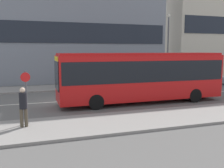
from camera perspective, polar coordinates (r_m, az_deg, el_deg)
The scene contains 9 objects.
ground_plane at distance 18.14m, azimuth -11.92°, elevation -3.98°, with size 120.00×120.00×0.00m, color #595654.
sidewalk_near at distance 12.12m, azimuth -8.56°, elevation -9.48°, with size 44.00×3.50×0.13m.
sidewalk_far at distance 24.26m, azimuth -13.58°, elevation -0.93°, with size 44.00×3.50×0.13m.
lane_centerline at distance 18.14m, azimuth -11.92°, elevation -3.96°, with size 41.80×0.16×0.01m.
city_bus at distance 17.39m, azimuth 6.81°, elevation 2.22°, with size 11.60×2.54×3.44m.
parked_car_0 at distance 26.78m, azimuth 18.80°, elevation 0.98°, with size 4.58×1.87×1.44m.
pedestrian_near_stop at distance 12.09m, azimuth -19.64°, elevation -4.43°, with size 0.35×0.34×1.83m.
bus_stop_sign at distance 12.46m, azimuth -19.04°, elevation -2.02°, with size 0.44×0.12×2.53m.
street_lamp at distance 26.86m, azimuth 12.68°, elevation 9.38°, with size 0.36×0.36×7.17m.
Camera 1 is at (-1.90, -17.67, 3.64)m, focal length 40.00 mm.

